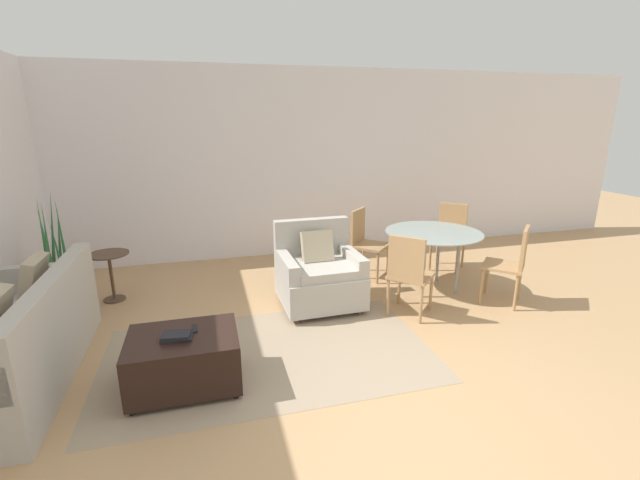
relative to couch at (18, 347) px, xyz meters
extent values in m
plane|color=tan|center=(2.71, -1.21, -0.30)|extent=(20.00, 20.00, 0.00)
cube|color=white|center=(2.71, 2.78, 1.08)|extent=(12.00, 0.06, 2.75)
cube|color=gray|center=(1.98, -0.15, -0.30)|extent=(2.87, 1.67, 0.00)
cube|color=beige|center=(1.98, -0.77, -0.29)|extent=(2.81, 0.06, 0.00)
cube|color=beige|center=(1.98, -0.56, -0.29)|extent=(2.81, 0.06, 0.00)
cube|color=beige|center=(1.98, -0.35, -0.29)|extent=(2.81, 0.06, 0.00)
cube|color=beige|center=(1.98, -0.15, -0.29)|extent=(2.81, 0.06, 0.00)
cube|color=beige|center=(1.98, 0.06, -0.29)|extent=(2.81, 0.06, 0.00)
cube|color=beige|center=(1.98, 0.27, -0.29)|extent=(2.81, 0.06, 0.00)
cube|color=beige|center=(1.98, 0.48, -0.29)|extent=(2.81, 0.06, 0.00)
cube|color=#B2ADA3|center=(-0.05, 0.00, -0.09)|extent=(0.86, 2.00, 0.41)
cube|color=#B2ADA3|center=(0.31, 0.00, 0.33)|extent=(0.14, 2.00, 0.44)
cube|color=#B2ADA3|center=(-0.05, 0.94, 0.24)|extent=(0.79, 0.12, 0.26)
cube|color=tan|center=(0.03, 0.45, 0.39)|extent=(0.19, 0.40, 0.41)
cube|color=#B2ADA3|center=(2.68, 0.74, -0.06)|extent=(0.88, 0.84, 0.35)
cube|color=#B2ADA3|center=(2.68, 0.71, 0.16)|extent=(0.64, 0.72, 0.10)
cube|color=#B2ADA3|center=(2.68, 1.09, 0.37)|extent=(0.87, 0.14, 0.51)
cube|color=#B2ADA3|center=(2.31, 0.73, 0.21)|extent=(0.14, 0.76, 0.20)
cube|color=#B2ADA3|center=(3.06, 0.75, 0.21)|extent=(0.14, 0.76, 0.20)
cylinder|color=brown|center=(2.34, 0.40, -0.27)|extent=(0.05, 0.05, 0.06)
cylinder|color=brown|center=(3.04, 0.42, -0.27)|extent=(0.05, 0.05, 0.06)
cylinder|color=brown|center=(2.32, 1.06, -0.27)|extent=(0.05, 0.05, 0.06)
cylinder|color=brown|center=(3.03, 1.08, -0.27)|extent=(0.05, 0.05, 0.06)
cube|color=tan|center=(2.68, 0.84, 0.37)|extent=(0.35, 0.21, 0.36)
cube|color=black|center=(1.27, -0.43, -0.06)|extent=(0.83, 0.61, 0.40)
cylinder|color=black|center=(0.91, -0.69, -0.28)|extent=(0.04, 0.04, 0.04)
cylinder|color=black|center=(1.63, -0.69, -0.28)|extent=(0.04, 0.04, 0.04)
cylinder|color=black|center=(0.91, -0.17, -0.28)|extent=(0.04, 0.04, 0.04)
cylinder|color=black|center=(1.63, -0.17, -0.28)|extent=(0.04, 0.04, 0.04)
cube|color=black|center=(1.23, -0.47, 0.15)|extent=(0.24, 0.15, 0.02)
cube|color=black|center=(1.23, -0.47, 0.17)|extent=(0.22, 0.16, 0.03)
cube|color=black|center=(1.36, -0.34, 0.14)|extent=(0.05, 0.14, 0.01)
cylinder|color=maroon|center=(-0.12, 1.53, -0.15)|extent=(0.39, 0.39, 0.29)
cylinder|color=black|center=(-0.12, 1.53, -0.02)|extent=(0.36, 0.36, 0.02)
cone|color=#2D6B38|center=(-0.02, 1.54, 0.46)|extent=(0.05, 0.12, 0.94)
cone|color=#2D6B38|center=(-0.07, 1.59, 0.40)|extent=(0.14, 0.11, 0.81)
cone|color=#2D6B38|center=(-0.12, 1.58, 0.50)|extent=(0.15, 0.05, 1.01)
cone|color=#2D6B38|center=(-0.18, 1.56, 0.44)|extent=(0.06, 0.07, 0.89)
cone|color=#2D6B38|center=(-0.19, 1.51, 0.46)|extent=(0.07, 0.15, 0.94)
cone|color=#2D6B38|center=(-0.14, 1.44, 0.42)|extent=(0.11, 0.06, 0.86)
cone|color=#2D6B38|center=(-0.06, 1.46, 0.35)|extent=(0.09, 0.08, 0.71)
cylinder|color=#4C3828|center=(0.42, 1.52, 0.26)|extent=(0.44, 0.44, 0.02)
cylinder|color=#4C3828|center=(0.42, 1.52, -0.01)|extent=(0.04, 0.04, 0.53)
cylinder|color=#4C3828|center=(0.42, 1.52, -0.29)|extent=(0.24, 0.24, 0.02)
cylinder|color=#8C9E99|center=(4.13, 0.87, 0.42)|extent=(1.15, 1.15, 0.01)
cylinder|color=#99999E|center=(3.91, 0.65, 0.06)|extent=(0.04, 0.04, 0.71)
cylinder|color=#99999E|center=(4.36, 0.65, 0.06)|extent=(0.04, 0.04, 0.71)
cylinder|color=#99999E|center=(3.91, 1.09, 0.06)|extent=(0.04, 0.04, 0.71)
cylinder|color=#99999E|center=(4.36, 1.09, 0.06)|extent=(0.04, 0.04, 0.71)
cube|color=tan|center=(3.56, 0.30, 0.14)|extent=(0.59, 0.59, 0.03)
cube|color=tan|center=(3.43, 0.17, 0.38)|extent=(0.29, 0.29, 0.45)
cylinder|color=tan|center=(3.82, 0.30, -0.09)|extent=(0.03, 0.03, 0.42)
cylinder|color=tan|center=(3.56, 0.55, -0.09)|extent=(0.03, 0.03, 0.42)
cylinder|color=tan|center=(3.56, 0.04, -0.09)|extent=(0.03, 0.03, 0.42)
cylinder|color=tan|center=(3.31, 0.30, -0.09)|extent=(0.03, 0.03, 0.42)
cube|color=tan|center=(4.70, 0.30, 0.14)|extent=(0.59, 0.59, 0.03)
cube|color=tan|center=(4.84, 0.17, 0.38)|extent=(0.29, 0.29, 0.45)
cylinder|color=tan|center=(4.70, 0.55, -0.09)|extent=(0.03, 0.03, 0.42)
cylinder|color=tan|center=(4.45, 0.30, -0.09)|extent=(0.03, 0.03, 0.42)
cylinder|color=tan|center=(4.96, 0.30, -0.09)|extent=(0.03, 0.03, 0.42)
cylinder|color=tan|center=(4.70, 0.04, -0.09)|extent=(0.03, 0.03, 0.42)
cube|color=tan|center=(3.56, 1.44, 0.14)|extent=(0.59, 0.59, 0.03)
cube|color=tan|center=(3.43, 1.57, 0.38)|extent=(0.29, 0.29, 0.45)
cylinder|color=tan|center=(3.56, 1.18, -0.09)|extent=(0.03, 0.03, 0.42)
cylinder|color=tan|center=(3.82, 1.44, -0.09)|extent=(0.03, 0.03, 0.42)
cylinder|color=tan|center=(3.31, 1.44, -0.09)|extent=(0.03, 0.03, 0.42)
cylinder|color=tan|center=(3.56, 1.69, -0.09)|extent=(0.03, 0.03, 0.42)
cube|color=tan|center=(4.70, 1.44, 0.14)|extent=(0.59, 0.59, 0.03)
cube|color=tan|center=(4.84, 1.57, 0.38)|extent=(0.29, 0.29, 0.45)
cylinder|color=tan|center=(4.45, 1.44, -0.09)|extent=(0.03, 0.03, 0.42)
cylinder|color=tan|center=(4.70, 1.18, -0.09)|extent=(0.03, 0.03, 0.42)
cylinder|color=tan|center=(4.70, 1.69, -0.09)|extent=(0.03, 0.03, 0.42)
cylinder|color=tan|center=(4.96, 1.44, -0.09)|extent=(0.03, 0.03, 0.42)
camera|label=1|loc=(1.51, -3.54, 1.74)|focal=24.00mm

